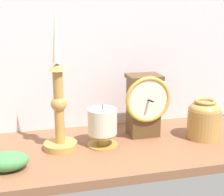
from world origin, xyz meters
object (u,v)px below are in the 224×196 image
mantel_clock (144,104)px  candlestick_tall_left (59,106)px  brass_vase_jar (204,118)px  pillar_candle_front (102,125)px

mantel_clock → candlestick_tall_left: candlestick_tall_left is taller
brass_vase_jar → pillar_candle_front: pillar_candle_front is taller
candlestick_tall_left → pillar_candle_front: bearing=-3.0°
brass_vase_jar → candlestick_tall_left: bearing=176.7°
candlestick_tall_left → mantel_clock: bearing=8.1°
candlestick_tall_left → pillar_candle_front: 13.40cm
candlestick_tall_left → brass_vase_jar: (42.10, -2.41, -6.29)cm
candlestick_tall_left → pillar_candle_front: candlestick_tall_left is taller
candlestick_tall_left → pillar_candle_front: (11.76, -0.61, -6.39)cm
mantel_clock → pillar_candle_front: (-13.74, -4.24, -4.05)cm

